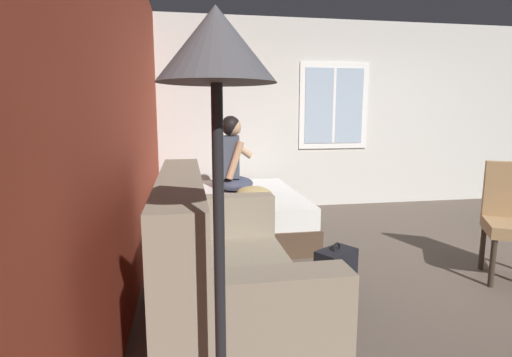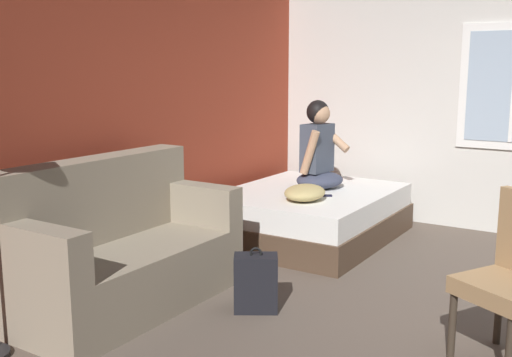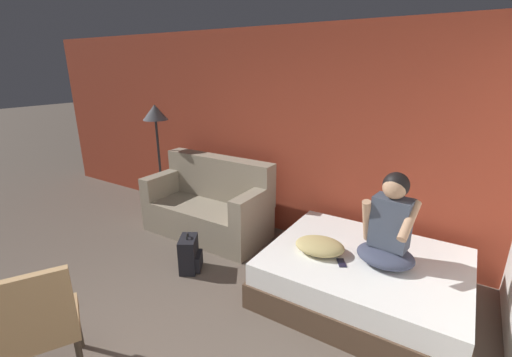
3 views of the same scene
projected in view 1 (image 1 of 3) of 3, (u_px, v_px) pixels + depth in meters
ground_plane at (459, 260)px, 3.81m from camera, size 40.00×40.00×0.00m
wall_back_accent at (124, 118)px, 3.08m from camera, size 9.83×0.16×2.70m
wall_side_with_window at (356, 115)px, 6.01m from camera, size 0.19×7.26×2.70m
bed at (234, 213)px, 4.62m from camera, size 1.87×1.51×0.48m
couch at (221, 283)px, 2.37m from camera, size 1.70×0.82×1.04m
person_seated at (233, 160)px, 4.70m from camera, size 0.57×0.50×0.88m
backpack at (334, 276)px, 2.96m from camera, size 0.34×0.35×0.46m
throw_pillow at (254, 193)px, 4.20m from camera, size 0.53×0.44×0.14m
cell_phone at (257, 194)px, 4.47m from camera, size 0.13×0.16×0.01m
floor_lamp at (217, 100)px, 1.19m from camera, size 0.36×0.36×1.70m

